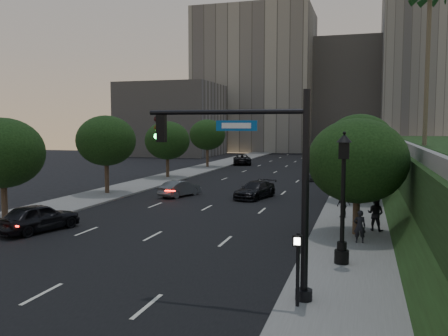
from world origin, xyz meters
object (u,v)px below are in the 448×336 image
(traffic_signal_mast, at_px, (272,192))
(sedan_far_left, at_px, (242,159))
(street_lamp, at_px, (343,204))
(sedan_far_right, at_px, (312,173))
(pedestrian_b, at_px, (376,214))
(sedan_mid_left, at_px, (180,188))
(sedan_near_right, at_px, (255,190))
(sedan_near_left, at_px, (38,217))
(pedestrian_a, at_px, (360,226))
(pedestrian_c, at_px, (344,205))

(traffic_signal_mast, xyz_separation_m, sedan_far_left, (-14.64, 53.55, -2.89))
(street_lamp, distance_m, sedan_far_right, 32.04)
(street_lamp, distance_m, pedestrian_b, 7.16)
(sedan_far_left, bearing_deg, sedan_mid_left, 79.83)
(street_lamp, xyz_separation_m, sedan_mid_left, (-13.73, 16.36, -1.97))
(sedan_mid_left, bearing_deg, sedan_near_right, -155.29)
(sedan_mid_left, bearing_deg, sedan_near_left, 97.59)
(sedan_mid_left, bearing_deg, sedan_far_right, -103.07)
(pedestrian_a, relative_size, pedestrian_c, 1.05)
(street_lamp, relative_size, pedestrian_c, 3.68)
(sedan_far_right, bearing_deg, pedestrian_b, -92.35)
(pedestrian_c, bearing_deg, street_lamp, 57.77)
(sedan_mid_left, distance_m, sedan_far_left, 32.70)
(street_lamp, bearing_deg, sedan_far_right, 98.05)
(traffic_signal_mast, xyz_separation_m, pedestrian_c, (1.74, 14.79, -2.76))
(sedan_mid_left, relative_size, pedestrian_a, 2.52)
(sedan_near_left, height_order, sedan_far_right, sedan_near_left)
(pedestrian_a, distance_m, pedestrian_c, 6.42)
(traffic_signal_mast, relative_size, pedestrian_c, 4.58)
(pedestrian_b, bearing_deg, pedestrian_c, -39.11)
(traffic_signal_mast, relative_size, street_lamp, 1.25)
(sedan_mid_left, height_order, sedan_far_left, sedan_far_left)
(pedestrian_c, bearing_deg, sedan_far_left, -101.27)
(sedan_far_right, xyz_separation_m, pedestrian_b, (5.96, -24.84, 0.35))
(sedan_near_left, distance_m, sedan_near_right, 17.49)
(sedan_far_right, bearing_deg, sedan_far_left, 109.53)
(pedestrian_a, bearing_deg, pedestrian_b, -110.86)
(pedestrian_a, xyz_separation_m, pedestrian_b, (0.80, 3.01, 0.13))
(sedan_near_left, relative_size, sedan_far_right, 1.08)
(traffic_signal_mast, bearing_deg, sedan_far_left, 105.29)
(sedan_far_right, distance_m, pedestrian_c, 21.90)
(street_lamp, xyz_separation_m, pedestrian_c, (-0.35, 10.16, -1.72))
(pedestrian_c, bearing_deg, sedan_far_right, -113.30)
(sedan_far_left, relative_size, sedan_far_right, 1.30)
(sedan_near_right, xyz_separation_m, pedestrian_a, (8.22, -13.26, 0.26))
(sedan_mid_left, distance_m, pedestrian_b, 17.95)
(sedan_far_left, distance_m, sedan_near_right, 33.14)
(sedan_far_left, distance_m, pedestrian_c, 42.08)
(traffic_signal_mast, height_order, sedan_far_right, traffic_signal_mast)
(street_lamp, xyz_separation_m, sedan_near_left, (-16.39, 1.99, -1.84))
(street_lamp, height_order, sedan_near_right, street_lamp)
(sedan_near_left, relative_size, pedestrian_a, 2.90)
(pedestrian_b, bearing_deg, sedan_near_left, 37.37)
(sedan_near_left, height_order, sedan_near_right, sedan_near_left)
(sedan_near_left, relative_size, sedan_near_right, 0.98)
(sedan_near_right, bearing_deg, pedestrian_c, -29.36)
(street_lamp, bearing_deg, sedan_near_left, 173.06)
(sedan_far_left, distance_m, pedestrian_b, 45.86)
(sedan_far_left, relative_size, pedestrian_b, 3.02)
(sedan_near_right, bearing_deg, traffic_signal_mast, -61.39)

